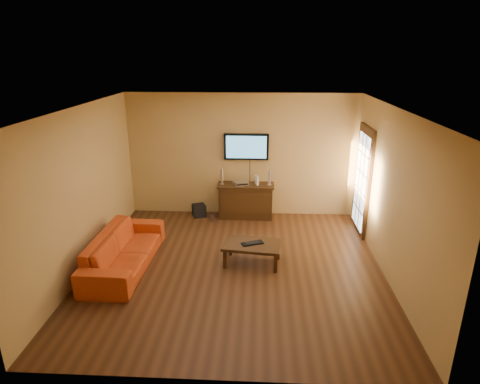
# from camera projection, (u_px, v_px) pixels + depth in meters

# --- Properties ---
(ground_plane) EXTENTS (5.00, 5.00, 0.00)m
(ground_plane) POSITION_uv_depth(u_px,v_px,m) (235.00, 268.00, 6.88)
(ground_plane) COLOR #3B2110
(ground_plane) RESTS_ON ground
(room_walls) EXTENTS (5.00, 5.00, 5.00)m
(room_walls) POSITION_uv_depth(u_px,v_px,m) (237.00, 163.00, 6.91)
(room_walls) COLOR tan
(room_walls) RESTS_ON ground
(french_door) EXTENTS (0.07, 1.02, 2.22)m
(french_door) POSITION_uv_depth(u_px,v_px,m) (362.00, 182.00, 8.01)
(french_door) COLOR black
(french_door) RESTS_ON ground
(media_console) EXTENTS (1.23, 0.47, 0.76)m
(media_console) POSITION_uv_depth(u_px,v_px,m) (246.00, 201.00, 8.87)
(media_console) COLOR black
(media_console) RESTS_ON ground
(television) EXTENTS (0.97, 0.08, 0.57)m
(television) POSITION_uv_depth(u_px,v_px,m) (246.00, 147.00, 8.67)
(television) COLOR black
(television) RESTS_ON ground
(coffee_table) EXTENTS (1.05, 0.71, 0.38)m
(coffee_table) POSITION_uv_depth(u_px,v_px,m) (252.00, 246.00, 6.92)
(coffee_table) COLOR black
(coffee_table) RESTS_ON ground
(sofa) EXTENTS (0.67, 2.15, 0.84)m
(sofa) POSITION_uv_depth(u_px,v_px,m) (124.00, 244.00, 6.79)
(sofa) COLOR #C64416
(sofa) RESTS_ON ground
(speaker_left) EXTENTS (0.10, 0.10, 0.35)m
(speaker_left) POSITION_uv_depth(u_px,v_px,m) (222.00, 177.00, 8.71)
(speaker_left) COLOR silver
(speaker_left) RESTS_ON media_console
(speaker_right) EXTENTS (0.09, 0.09, 0.33)m
(speaker_right) POSITION_uv_depth(u_px,v_px,m) (269.00, 178.00, 8.67)
(speaker_right) COLOR silver
(speaker_right) RESTS_ON media_console
(av_receiver) EXTENTS (0.37, 0.32, 0.07)m
(av_receiver) POSITION_uv_depth(u_px,v_px,m) (241.00, 183.00, 8.72)
(av_receiver) COLOR silver
(av_receiver) RESTS_ON media_console
(game_console) EXTENTS (0.09, 0.15, 0.20)m
(game_console) POSITION_uv_depth(u_px,v_px,m) (257.00, 180.00, 8.71)
(game_console) COLOR white
(game_console) RESTS_ON media_console
(subwoofer) EXTENTS (0.35, 0.35, 0.27)m
(subwoofer) POSITION_uv_depth(u_px,v_px,m) (199.00, 210.00, 9.00)
(subwoofer) COLOR black
(subwoofer) RESTS_ON ground
(bottle) EXTENTS (0.06, 0.06, 0.18)m
(bottle) POSITION_uv_depth(u_px,v_px,m) (212.00, 218.00, 8.71)
(bottle) COLOR white
(bottle) RESTS_ON ground
(keyboard) EXTENTS (0.40, 0.28, 0.02)m
(keyboard) POSITION_uv_depth(u_px,v_px,m) (252.00, 243.00, 6.90)
(keyboard) COLOR black
(keyboard) RESTS_ON coffee_table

